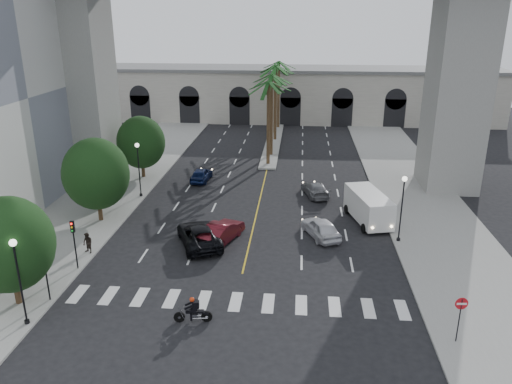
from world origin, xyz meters
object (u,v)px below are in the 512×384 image
at_px(car_e, 201,175).
at_px(pedestrian_a, 19,259).
at_px(car_b, 222,232).
at_px(car_d, 315,189).
at_px(cargo_van, 369,206).
at_px(lamp_post_left_near, 19,275).
at_px(lamp_post_right, 402,203).
at_px(lamp_post_left_far, 139,165).
at_px(traffic_signal_near, 45,265).
at_px(traffic_signal_far, 74,237).
at_px(do_not_enter_sign, 460,311).
at_px(pedestrian_b, 88,243).
at_px(car_a, 321,228).
at_px(car_c, 199,235).
at_px(motorcycle_rider, 194,311).

height_order(car_e, pedestrian_a, pedestrian_a).
bearing_deg(car_b, car_d, -104.28).
bearing_deg(cargo_van, car_d, 110.33).
xyz_separation_m(lamp_post_left_near, lamp_post_right, (22.80, 13.00, 0.00)).
relative_size(lamp_post_left_near, lamp_post_left_far, 1.00).
bearing_deg(traffic_signal_near, car_d, 51.17).
relative_size(lamp_post_left_far, lamp_post_right, 1.00).
relative_size(traffic_signal_far, do_not_enter_sign, 1.30).
height_order(car_e, pedestrian_b, pedestrian_b).
height_order(car_d, pedestrian_a, pedestrian_a).
relative_size(car_a, pedestrian_a, 2.41).
height_order(lamp_post_left_near, car_c, lamp_post_left_near).
height_order(car_e, cargo_van, cargo_van).
height_order(traffic_signal_near, car_e, traffic_signal_near).
relative_size(lamp_post_right, pedestrian_b, 3.43).
bearing_deg(car_c, car_b, -177.69).
distance_m(car_b, pedestrian_b, 9.85).
bearing_deg(pedestrian_b, do_not_enter_sign, 7.06).
height_order(traffic_signal_far, pedestrian_a, traffic_signal_far).
bearing_deg(car_a, traffic_signal_far, -0.49).
height_order(lamp_post_left_near, pedestrian_b, lamp_post_left_near).
bearing_deg(traffic_signal_near, car_a, 33.32).
relative_size(lamp_post_left_near, motorcycle_rider, 2.43).
bearing_deg(pedestrian_a, lamp_post_left_far, 87.46).
distance_m(lamp_post_left_far, car_b, 13.14).
relative_size(lamp_post_right, traffic_signal_near, 1.47).
height_order(traffic_signal_far, car_b, traffic_signal_far).
distance_m(lamp_post_right, car_c, 15.47).
relative_size(car_d, cargo_van, 0.71).
xyz_separation_m(lamp_post_left_near, car_e, (4.81, 26.45, -2.52)).
height_order(cargo_van, pedestrian_a, cargo_van).
relative_size(lamp_post_left_near, car_c, 0.92).
xyz_separation_m(car_c, pedestrian_a, (-11.13, -5.50, 0.28)).
relative_size(lamp_post_right, motorcycle_rider, 2.43).
bearing_deg(pedestrian_a, cargo_van, 34.84).
bearing_deg(car_c, lamp_post_left_far, -74.97).
distance_m(lamp_post_left_far, motorcycle_rider, 22.02).
bearing_deg(pedestrian_a, traffic_signal_far, 22.75).
xyz_separation_m(car_c, car_d, (9.01, 11.82, -0.15)).
bearing_deg(car_d, car_c, 36.80).
bearing_deg(lamp_post_right, car_e, 143.21).
relative_size(car_e, do_not_enter_sign, 1.48).
bearing_deg(traffic_signal_near, car_e, 78.88).
height_order(motorcycle_rider, car_d, motorcycle_rider).
bearing_deg(traffic_signal_near, cargo_van, 34.52).
height_order(lamp_post_left_far, pedestrian_a, lamp_post_left_far).
bearing_deg(lamp_post_right, traffic_signal_far, -164.02).
relative_size(traffic_signal_far, car_e, 0.88).
relative_size(car_a, do_not_enter_sign, 1.61).
height_order(traffic_signal_far, cargo_van, traffic_signal_far).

